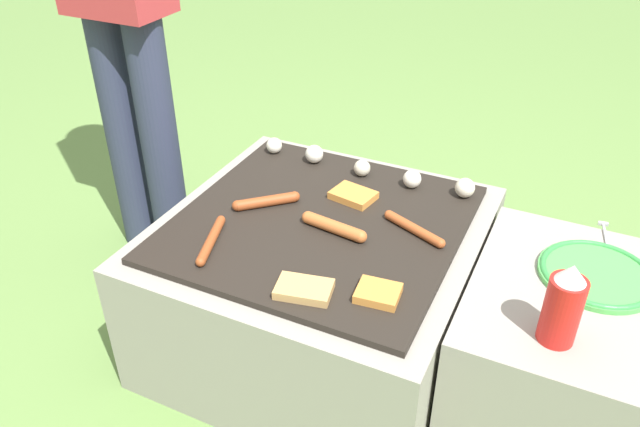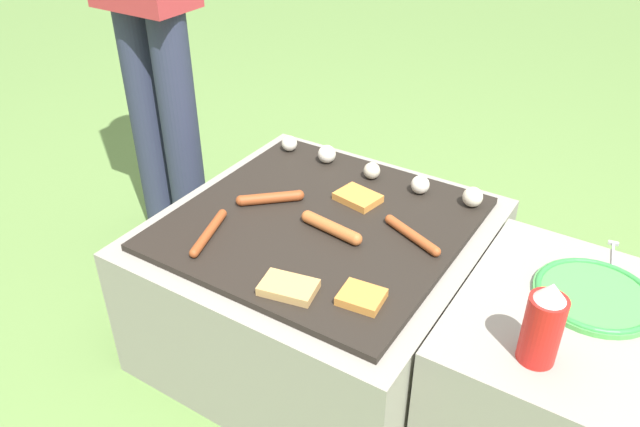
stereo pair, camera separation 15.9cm
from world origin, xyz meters
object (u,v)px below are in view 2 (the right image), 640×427
(condiment_bottle, at_px, (543,325))
(plate_colorful, at_px, (595,295))
(sausage_front_center, at_px, (331,227))
(fork_utensil, at_px, (613,265))

(condiment_bottle, bearing_deg, plate_colorful, 76.74)
(sausage_front_center, height_order, condiment_bottle, condiment_bottle)
(sausage_front_center, xyz_separation_m, fork_utensil, (0.62, 0.23, -0.01))
(condiment_bottle, relative_size, fork_utensil, 0.82)
(sausage_front_center, relative_size, fork_utensil, 0.83)
(condiment_bottle, height_order, fork_utensil, condiment_bottle)
(plate_colorful, bearing_deg, fork_utensil, 85.17)
(sausage_front_center, relative_size, condiment_bottle, 1.01)
(fork_utensil, bearing_deg, sausage_front_center, -159.64)
(sausage_front_center, height_order, plate_colorful, sausage_front_center)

